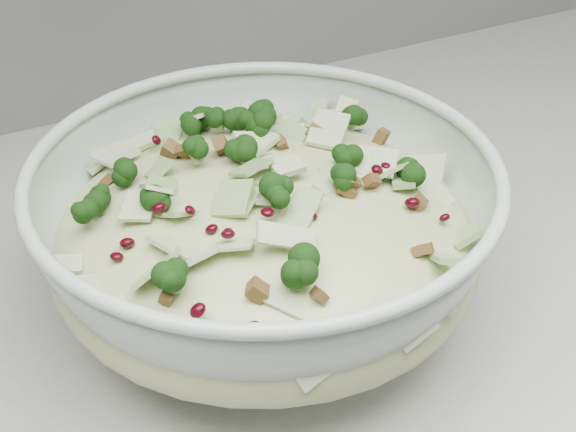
% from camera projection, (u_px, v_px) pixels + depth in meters
% --- Properties ---
extents(mixing_bowl, '(0.34, 0.34, 0.13)m').
position_uv_depth(mixing_bowl, '(265.00, 237.00, 0.58)').
color(mixing_bowl, '#B7CABB').
rests_on(mixing_bowl, counter).
extents(salad, '(0.34, 0.34, 0.13)m').
position_uv_depth(salad, '(265.00, 213.00, 0.57)').
color(salad, beige).
rests_on(salad, mixing_bowl).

